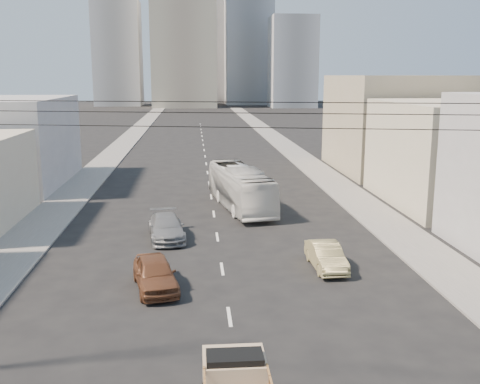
{
  "coord_description": "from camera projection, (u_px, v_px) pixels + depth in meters",
  "views": [
    {
      "loc": [
        -1.38,
        -14.14,
        10.03
      ],
      "look_at": [
        1.2,
        17.04,
        3.5
      ],
      "focal_mm": 42.0,
      "sensor_mm": 36.0,
      "label": 1
    }
  ],
  "objects": [
    {
      "name": "lane_dashes",
      "position": [
        206.0,
        160.0,
        67.66
      ],
      "size": [
        0.15,
        104.0,
        0.01
      ],
      "color": "silver",
      "rests_on": "ground"
    },
    {
      "name": "sedan_tan",
      "position": [
        326.0,
        256.0,
        29.56
      ],
      "size": [
        1.57,
        4.18,
        1.36
      ],
      "primitive_type": "imported",
      "rotation": [
        0.0,
        0.0,
        0.03
      ],
      "color": "#9E915C",
      "rests_on": "ground"
    },
    {
      "name": "high_rise_tower",
      "position": [
        183.0,
        10.0,
        175.35
      ],
      "size": [
        20.0,
        20.0,
        60.0
      ],
      "primitive_type": "cube",
      "color": "tan",
      "rests_on": "ground"
    },
    {
      "name": "midrise_nw",
      "position": [
        118.0,
        54.0,
        185.99
      ],
      "size": [
        15.0,
        15.0,
        34.0
      ],
      "primitive_type": "cube",
      "color": "gray",
      "rests_on": "ground"
    },
    {
      "name": "midrise_east",
      "position": [
        292.0,
        62.0,
        176.48
      ],
      "size": [
        14.0,
        14.0,
        28.0
      ],
      "primitive_type": "cube",
      "color": "gray",
      "rests_on": "ground"
    },
    {
      "name": "midrise_ne",
      "position": [
        248.0,
        46.0,
        193.8
      ],
      "size": [
        16.0,
        16.0,
        40.0
      ],
      "primitive_type": "cube",
      "color": "gray",
      "rests_on": "ground"
    },
    {
      "name": "bldg_right_mid",
      "position": [
        461.0,
        153.0,
        44.02
      ],
      "size": [
        11.0,
        14.0,
        8.0
      ],
      "primitive_type": "cube",
      "color": "#BEB299",
      "rests_on": "ground"
    },
    {
      "name": "sedan_grey",
      "position": [
        166.0,
        227.0,
        34.97
      ],
      "size": [
        2.67,
        5.27,
        1.47
      ],
      "primitive_type": "imported",
      "rotation": [
        0.0,
        0.0,
        0.13
      ],
      "color": "slate",
      "rests_on": "ground"
    },
    {
      "name": "sedan_brown",
      "position": [
        155.0,
        273.0,
        26.71
      ],
      "size": [
        2.7,
        4.82,
        1.55
      ],
      "primitive_type": "imported",
      "rotation": [
        0.0,
        0.0,
        0.2
      ],
      "color": "brown",
      "rests_on": "ground"
    },
    {
      "name": "overhead_wires",
      "position": [
        243.0,
        114.0,
        15.58
      ],
      "size": [
        23.01,
        5.02,
        0.72
      ],
      "color": "black",
      "rests_on": "ground"
    },
    {
      "name": "sidewalk_right",
      "position": [
        280.0,
        142.0,
        85.18
      ],
      "size": [
        3.5,
        180.0,
        0.12
      ],
      "primitive_type": "cube",
      "color": "slate",
      "rests_on": "ground"
    },
    {
      "name": "bldg_right_far",
      "position": [
        396.0,
        123.0,
        59.47
      ],
      "size": [
        12.0,
        16.0,
        10.0
      ],
      "primitive_type": "cube",
      "color": "tan",
      "rests_on": "ground"
    },
    {
      "name": "midrise_back",
      "position": [
        212.0,
        42.0,
        207.06
      ],
      "size": [
        18.0,
        18.0,
        44.0
      ],
      "primitive_type": "cube",
      "color": "#97989A",
      "rests_on": "ground"
    },
    {
      "name": "sidewalk_left",
      "position": [
        124.0,
        144.0,
        83.28
      ],
      "size": [
        3.5,
        180.0,
        0.12
      ],
      "primitive_type": "cube",
      "color": "slate",
      "rests_on": "ground"
    },
    {
      "name": "city_bus",
      "position": [
        240.0,
        187.0,
        42.98
      ],
      "size": [
        4.55,
        11.69,
        3.18
      ],
      "primitive_type": "imported",
      "rotation": [
        0.0,
        0.0,
        0.17
      ],
      "color": "silver",
      "rests_on": "ground"
    }
  ]
}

